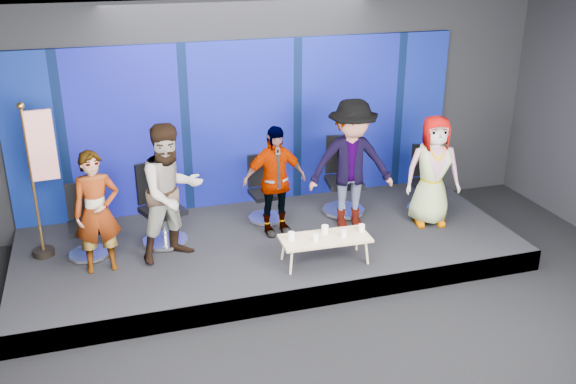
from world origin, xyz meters
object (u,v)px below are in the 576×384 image
(panelist_e, at_px, (433,171))
(mug_c, at_px, (325,229))
(mug_e, at_px, (362,228))
(panelist_c, at_px, (274,181))
(panelist_a, at_px, (97,212))
(chair_d, at_px, (343,188))
(coffee_table, at_px, (325,239))
(mug_d, at_px, (344,234))
(flag_stand, at_px, (41,177))
(chair_a, at_px, (87,233))
(panelist_b, at_px, (171,193))
(mug_b, at_px, (316,238))
(chair_b, at_px, (162,217))
(panelist_d, at_px, (351,164))
(chair_c, at_px, (265,199))
(chair_e, at_px, (426,189))
(mug_a, at_px, (291,236))

(panelist_e, distance_m, mug_c, 2.03)
(mug_e, bearing_deg, panelist_c, 131.13)
(panelist_e, relative_size, mug_c, 15.35)
(panelist_a, bearing_deg, chair_d, 9.25)
(panelist_a, bearing_deg, coffee_table, -16.80)
(mug_d, bearing_deg, panelist_a, 166.47)
(panelist_e, relative_size, flag_stand, 0.78)
(chair_a, bearing_deg, coffee_table, -24.25)
(chair_a, bearing_deg, mug_e, -20.89)
(panelist_b, height_order, mug_d, panelist_b)
(panelist_e, bearing_deg, chair_d, 156.59)
(panelist_e, xyz_separation_m, mug_b, (-2.09, -0.79, -0.42))
(panelist_c, xyz_separation_m, mug_b, (0.23, -1.15, -0.40))
(panelist_b, xyz_separation_m, panelist_c, (1.49, 0.33, -0.13))
(coffee_table, bearing_deg, flag_stand, 159.45)
(chair_b, xyz_separation_m, panelist_d, (2.74, -0.25, 0.59))
(chair_b, relative_size, panelist_b, 0.62)
(panelist_a, bearing_deg, chair_c, 16.97)
(panelist_a, xyz_separation_m, panelist_c, (2.45, 0.40, 0.00))
(panelist_b, xyz_separation_m, chair_c, (1.49, 0.83, -0.60))
(mug_b, xyz_separation_m, mug_d, (0.39, 0.01, 0.00))
(mug_b, distance_m, mug_c, 0.27)
(panelist_b, height_order, chair_d, panelist_b)
(chair_e, xyz_separation_m, panelist_e, (-0.18, -0.47, 0.49))
(chair_d, distance_m, mug_e, 1.51)
(coffee_table, relative_size, mug_a, 11.25)
(mug_a, bearing_deg, mug_b, -23.94)
(chair_e, distance_m, mug_b, 2.60)
(mug_c, distance_m, mug_d, 0.27)
(panelist_b, xyz_separation_m, mug_d, (2.12, -0.81, -0.52))
(chair_e, bearing_deg, mug_b, -138.69)
(panelist_d, bearing_deg, mug_d, -107.22)
(panelist_a, height_order, chair_c, panelist_a)
(mug_a, relative_size, flag_stand, 0.05)
(mug_b, bearing_deg, panelist_b, 154.56)
(chair_a, height_order, mug_e, chair_a)
(chair_a, bearing_deg, panelist_c, -4.83)
(panelist_a, bearing_deg, chair_e, 2.55)
(panelist_b, bearing_deg, panelist_e, -21.69)
(mug_b, bearing_deg, chair_c, 98.07)
(panelist_d, xyz_separation_m, coffee_table, (-0.76, -1.00, -0.63))
(mug_b, relative_size, mug_c, 0.83)
(panelist_e, height_order, mug_d, panelist_e)
(flag_stand, bearing_deg, coffee_table, -25.59)
(panelist_c, relative_size, mug_e, 16.82)
(coffee_table, bearing_deg, mug_a, 172.67)
(chair_e, bearing_deg, panelist_a, -161.78)
(panelist_e, bearing_deg, flag_stand, -173.87)
(chair_c, xyz_separation_m, mug_d, (0.63, -1.64, 0.08))
(chair_a, xyz_separation_m, mug_c, (3.04, -1.02, 0.09))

